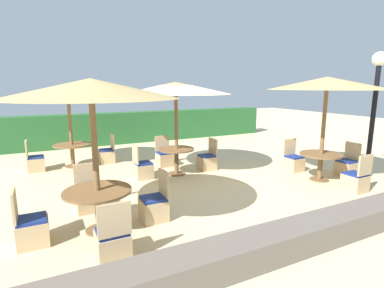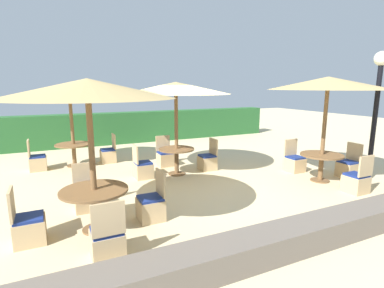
{
  "view_description": "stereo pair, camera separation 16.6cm",
  "coord_description": "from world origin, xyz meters",
  "px_view_note": "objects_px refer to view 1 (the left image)",
  "views": [
    {
      "loc": [
        -3.61,
        -6.63,
        2.48
      ],
      "look_at": [
        0.0,
        0.6,
        0.9
      ],
      "focal_mm": 28.0,
      "sensor_mm": 36.0,
      "label": 1
    },
    {
      "loc": [
        -3.46,
        -6.7,
        2.48
      ],
      "look_at": [
        0.0,
        0.6,
        0.9
      ],
      "focal_mm": 28.0,
      "sensor_mm": 36.0,
      "label": 2
    }
  ],
  "objects_px": {
    "parasol_front_right": "(327,84)",
    "patio_chair_center_east": "(207,161)",
    "patio_chair_center_north": "(164,158)",
    "round_table_center": "(176,155)",
    "patio_chair_back_left_east": "(107,155)",
    "patio_chair_front_left_north": "(88,198)",
    "round_table_front_right": "(321,159)",
    "patio_chair_back_left_west": "(35,163)",
    "patio_chair_front_left_west": "(31,229)",
    "patio_chair_center_west": "(143,169)",
    "patio_chair_front_right_north": "(293,162)",
    "parasol_front_left": "(91,89)",
    "patio_chair_front_left_east": "(154,206)",
    "parasol_center": "(176,88)",
    "lamp_post": "(376,91)",
    "round_table_front_left": "(98,198)",
    "parasol_back_left": "(68,93)",
    "patio_chair_front_left_south": "(113,242)",
    "patio_chair_front_right_south": "(356,181)",
    "patio_chair_front_right_east": "(347,167)",
    "round_table_back_left": "(72,149)"
  },
  "relations": [
    {
      "from": "lamp_post",
      "to": "patio_chair_front_left_south",
      "type": "bearing_deg",
      "value": -173.45
    },
    {
      "from": "patio_chair_center_north",
      "to": "patio_chair_center_east",
      "type": "height_order",
      "value": "same"
    },
    {
      "from": "parasol_center",
      "to": "patio_chair_center_north",
      "type": "distance_m",
      "value": 2.37
    },
    {
      "from": "parasol_center",
      "to": "round_table_front_right",
      "type": "xyz_separation_m",
      "value": [
        3.19,
        -2.19,
        -1.84
      ]
    },
    {
      "from": "round_table_center",
      "to": "parasol_back_left",
      "type": "relative_size",
      "value": 0.41
    },
    {
      "from": "round_table_front_left",
      "to": "round_table_center",
      "type": "height_order",
      "value": "round_table_center"
    },
    {
      "from": "parasol_center",
      "to": "patio_chair_front_right_south",
      "type": "xyz_separation_m",
      "value": [
        3.24,
        -3.19,
        -2.15
      ]
    },
    {
      "from": "patio_chair_back_left_east",
      "to": "patio_chair_front_right_south",
      "type": "bearing_deg",
      "value": -138.66
    },
    {
      "from": "parasol_center",
      "to": "round_table_center",
      "type": "xyz_separation_m",
      "value": [
        0.0,
        0.0,
        -1.83
      ]
    },
    {
      "from": "patio_chair_front_left_north",
      "to": "patio_chair_front_right_north",
      "type": "distance_m",
      "value": 5.84
    },
    {
      "from": "round_table_front_left",
      "to": "patio_chair_center_east",
      "type": "distance_m",
      "value": 4.4
    },
    {
      "from": "patio_chair_front_left_north",
      "to": "patio_chair_center_west",
      "type": "height_order",
      "value": "same"
    },
    {
      "from": "patio_chair_back_left_east",
      "to": "round_table_front_right",
      "type": "bearing_deg",
      "value": -133.13
    },
    {
      "from": "lamp_post",
      "to": "round_table_back_left",
      "type": "relative_size",
      "value": 3.04
    },
    {
      "from": "patio_chair_front_left_north",
      "to": "round_table_front_right",
      "type": "relative_size",
      "value": 0.86
    },
    {
      "from": "patio_chair_front_left_east",
      "to": "parasol_center",
      "type": "xyz_separation_m",
      "value": [
        1.55,
        2.51,
        2.15
      ]
    },
    {
      "from": "parasol_center",
      "to": "patio_chair_center_west",
      "type": "height_order",
      "value": "parasol_center"
    },
    {
      "from": "patio_chair_back_left_west",
      "to": "patio_chair_front_left_west",
      "type": "bearing_deg",
      "value": 0.0
    },
    {
      "from": "round_table_front_right",
      "to": "patio_chair_center_west",
      "type": "bearing_deg",
      "value": 151.62
    },
    {
      "from": "patio_chair_front_left_west",
      "to": "lamp_post",
      "type": "bearing_deg",
      "value": 88.63
    },
    {
      "from": "patio_chair_front_left_west",
      "to": "patio_chair_front_right_north",
      "type": "relative_size",
      "value": 1.0
    },
    {
      "from": "parasol_front_left",
      "to": "patio_chair_center_east",
      "type": "xyz_separation_m",
      "value": [
        3.58,
        2.55,
        -2.16
      ]
    },
    {
      "from": "round_table_back_left",
      "to": "parasol_front_right",
      "type": "bearing_deg",
      "value": -37.38
    },
    {
      "from": "parasol_front_left",
      "to": "round_table_front_left",
      "type": "relative_size",
      "value": 2.47
    },
    {
      "from": "parasol_front_left",
      "to": "patio_chair_front_left_south",
      "type": "bearing_deg",
      "value": -88.41
    },
    {
      "from": "parasol_front_right",
      "to": "patio_chair_center_north",
      "type": "bearing_deg",
      "value": 134.71
    },
    {
      "from": "lamp_post",
      "to": "parasol_center",
      "type": "xyz_separation_m",
      "value": [
        -4.41,
        2.69,
        0.06
      ]
    },
    {
      "from": "round_table_front_left",
      "to": "parasol_back_left",
      "type": "distance_m",
      "value": 4.99
    },
    {
      "from": "parasol_back_left",
      "to": "patio_chair_front_right_east",
      "type": "height_order",
      "value": "parasol_back_left"
    },
    {
      "from": "patio_chair_front_left_south",
      "to": "patio_chair_back_left_west",
      "type": "distance_m",
      "value": 5.73
    },
    {
      "from": "round_table_center",
      "to": "patio_chair_back_left_east",
      "type": "height_order",
      "value": "patio_chair_back_left_east"
    },
    {
      "from": "patio_chair_center_east",
      "to": "patio_chair_front_left_east",
      "type": "bearing_deg",
      "value": 134.85
    },
    {
      "from": "patio_chair_back_left_west",
      "to": "round_table_front_left",
      "type": "bearing_deg",
      "value": 12.55
    },
    {
      "from": "round_table_back_left",
      "to": "patio_chair_front_right_south",
      "type": "distance_m",
      "value": 7.92
    },
    {
      "from": "patio_chair_front_right_north",
      "to": "parasol_center",
      "type": "bearing_deg",
      "value": -20.53
    },
    {
      "from": "lamp_post",
      "to": "patio_chair_front_left_north",
      "type": "bearing_deg",
      "value": 170.35
    },
    {
      "from": "parasol_front_right",
      "to": "patio_chair_center_east",
      "type": "bearing_deg",
      "value": 134.08
    },
    {
      "from": "patio_chair_center_west",
      "to": "parasol_front_right",
      "type": "relative_size",
      "value": 0.32
    },
    {
      "from": "parasol_back_left",
      "to": "patio_chair_back_left_east",
      "type": "bearing_deg",
      "value": 0.65
    },
    {
      "from": "round_table_front_right",
      "to": "patio_chair_front_right_north",
      "type": "relative_size",
      "value": 1.16
    },
    {
      "from": "parasol_front_left",
      "to": "patio_chair_center_north",
      "type": "height_order",
      "value": "parasol_front_left"
    },
    {
      "from": "patio_chair_front_left_east",
      "to": "patio_chair_center_west",
      "type": "bearing_deg",
      "value": -12.67
    },
    {
      "from": "patio_chair_front_right_south",
      "to": "round_table_center",
      "type": "bearing_deg",
      "value": 135.49
    },
    {
      "from": "parasol_front_left",
      "to": "round_table_front_right",
      "type": "bearing_deg",
      "value": 3.05
    },
    {
      "from": "round_table_center",
      "to": "lamp_post",
      "type": "bearing_deg",
      "value": -31.42
    },
    {
      "from": "patio_chair_center_west",
      "to": "patio_chair_front_right_north",
      "type": "relative_size",
      "value": 1.0
    },
    {
      "from": "round_table_center",
      "to": "round_table_front_left",
      "type": "bearing_deg",
      "value": -135.61
    },
    {
      "from": "parasol_back_left",
      "to": "patio_chair_center_north",
      "type": "bearing_deg",
      "value": -24.77
    },
    {
      "from": "parasol_front_left",
      "to": "patio_chair_front_left_west",
      "type": "height_order",
      "value": "parasol_front_left"
    },
    {
      "from": "round_table_center",
      "to": "patio_chair_front_right_north",
      "type": "bearing_deg",
      "value": -20.53
    }
  ]
}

